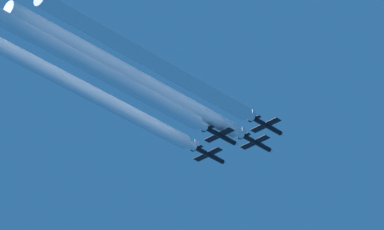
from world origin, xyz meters
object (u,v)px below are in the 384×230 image
object	(u,v)px
jet_slot	(221,136)
jet_lead	(257,143)
jet_right_wingman	(268,126)
jet_left_wingman	(210,155)

from	to	relation	value
jet_slot	jet_lead	bearing A→B (deg)	87.58
jet_lead	jet_right_wingman	bearing A→B (deg)	-35.13
jet_lead	jet_left_wingman	size ratio (longest dim) A/B	1.00
jet_lead	jet_right_wingman	xyz separation A→B (m)	(9.54, -6.71, -1.61)
jet_lead	jet_slot	distance (m)	13.66
jet_lead	jet_left_wingman	distance (m)	12.88
jet_lead	jet_left_wingman	world-z (taller)	jet_lead
jet_left_wingman	jet_slot	bearing A→B (deg)	-33.48
jet_right_wingman	jet_lead	bearing A→B (deg)	144.87
jet_left_wingman	jet_right_wingman	world-z (taller)	jet_right_wingman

